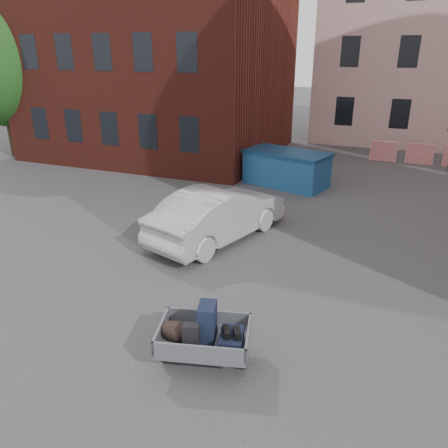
% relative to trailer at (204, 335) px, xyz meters
% --- Properties ---
extents(ground, '(120.00, 120.00, 0.00)m').
position_rel_trailer_xyz_m(ground, '(-0.44, 2.59, -0.61)').
color(ground, '#38383A').
rests_on(ground, ground).
extents(building_brick, '(12.00, 10.00, 14.00)m').
position_rel_trailer_xyz_m(building_brick, '(-9.44, 15.59, 6.39)').
color(building_brick, '#591E16').
rests_on(building_brick, ground).
extents(far_building, '(6.00, 6.00, 8.00)m').
position_rel_trailer_xyz_m(far_building, '(-20.44, 24.59, 3.39)').
color(far_building, maroon).
rests_on(far_building, ground).
extents(barriers, '(4.70, 0.18, 1.00)m').
position_rel_trailer_xyz_m(barriers, '(3.76, 17.59, -0.11)').
color(barriers, red).
rests_on(barriers, ground).
extents(trailer, '(1.82, 1.95, 1.20)m').
position_rel_trailer_xyz_m(trailer, '(0.00, 0.00, 0.00)').
color(trailer, black).
rests_on(trailer, ground).
extents(dumpster, '(3.77, 2.62, 1.43)m').
position_rel_trailer_xyz_m(dumpster, '(-1.46, 11.52, 0.11)').
color(dumpster, '#1C5085').
rests_on(dumpster, ground).
extents(silver_car, '(3.02, 5.06, 1.58)m').
position_rel_trailer_xyz_m(silver_car, '(-1.93, 5.32, 0.18)').
color(silver_car, '#A7A8AE').
rests_on(silver_car, ground).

